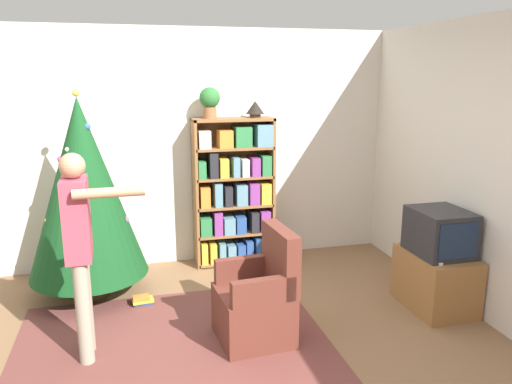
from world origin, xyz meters
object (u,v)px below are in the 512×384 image
television (440,232)px  christmas_tree (84,189)px  bookshelf (235,194)px  armchair (258,301)px  standing_person (80,241)px  potted_plant (210,100)px  table_lamp (255,108)px

television → christmas_tree: christmas_tree is taller
bookshelf → armchair: bookshelf is taller
bookshelf → standing_person: size_ratio=1.05×
armchair → christmas_tree: bearing=-136.0°
television → armchair: size_ratio=0.58×
armchair → potted_plant: (-0.08, 1.73, 1.51)m
armchair → table_lamp: table_lamp is taller
bookshelf → television: bearing=-45.9°
bookshelf → christmas_tree: (-1.55, -0.50, 0.25)m
armchair → potted_plant: size_ratio=2.80×
christmas_tree → potted_plant: size_ratio=6.02×
armchair → potted_plant: bearing=178.2°
potted_plant → bookshelf: bearing=-2.4°
armchair → standing_person: size_ratio=0.58×
bookshelf → standing_person: (-1.50, -1.65, 0.12)m
television → potted_plant: bearing=138.3°
armchair → standing_person: standing_person is taller
armchair → standing_person: 1.46m
christmas_tree → table_lamp: size_ratio=9.90×
christmas_tree → armchair: christmas_tree is taller
christmas_tree → standing_person: size_ratio=1.26×
bookshelf → table_lamp: table_lamp is taller
television → standing_person: standing_person is taller
bookshelf → potted_plant: size_ratio=5.00×
television → standing_person: 3.05m
television → christmas_tree: size_ratio=0.27×
table_lamp → standing_person: bearing=-136.3°
potted_plant → armchair: bearing=-87.3°
standing_person → potted_plant: potted_plant is taller
armchair → table_lamp: bearing=162.1°
christmas_tree → potted_plant: (1.29, 0.51, 0.77)m
bookshelf → table_lamp: (0.24, 0.01, 0.94)m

